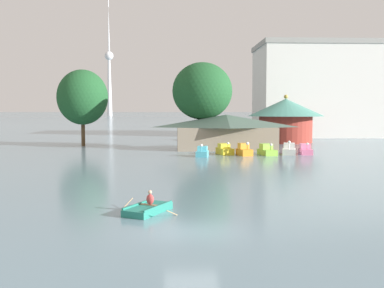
{
  "coord_description": "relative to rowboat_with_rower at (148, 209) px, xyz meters",
  "views": [
    {
      "loc": [
        -0.76,
        -20.6,
        5.6
      ],
      "look_at": [
        0.73,
        17.83,
        2.67
      ],
      "focal_mm": 42.51,
      "sensor_mm": 36.0,
      "label": 1
    }
  ],
  "objects": [
    {
      "name": "ground_plane",
      "position": [
        2.21,
        -3.8,
        -0.22
      ],
      "size": [
        2000.0,
        2000.0,
        0.0
      ],
      "primitive_type": "plane",
      "color": "slate"
    },
    {
      "name": "rowboat_with_rower",
      "position": [
        0.0,
        0.0,
        0.0
      ],
      "size": [
        3.95,
        3.44,
        1.58
      ],
      "rotation": [
        0.0,
        0.0,
        4.22
      ],
      "color": "#237A6B",
      "rests_on": "ground"
    },
    {
      "name": "pedal_boat_cyan",
      "position": [
        4.76,
        29.51,
        0.27
      ],
      "size": [
        1.7,
        2.56,
        1.57
      ],
      "rotation": [
        0.0,
        0.0,
        -1.73
      ],
      "color": "#4CB7CC",
      "rests_on": "ground"
    },
    {
      "name": "pedal_boat_yellow",
      "position": [
        7.73,
        31.99,
        0.32
      ],
      "size": [
        2.14,
        3.07,
        1.62
      ],
      "rotation": [
        0.0,
        0.0,
        -1.32
      ],
      "color": "yellow",
      "rests_on": "ground"
    },
    {
      "name": "pedal_boat_orange",
      "position": [
        9.95,
        30.44,
        0.38
      ],
      "size": [
        1.89,
        2.53,
        1.72
      ],
      "rotation": [
        0.0,
        0.0,
        -1.31
      ],
      "color": "orange",
      "rests_on": "ground"
    },
    {
      "name": "pedal_boat_lime",
      "position": [
        12.85,
        30.95,
        0.32
      ],
      "size": [
        2.07,
        3.19,
        1.53
      ],
      "rotation": [
        0.0,
        0.0,
        -1.39
      ],
      "color": "#8CCC3F",
      "rests_on": "ground"
    },
    {
      "name": "pedal_boat_white",
      "position": [
        15.7,
        31.3,
        0.35
      ],
      "size": [
        2.2,
        2.92,
        1.81
      ],
      "rotation": [
        0.0,
        0.0,
        -1.83
      ],
      "color": "white",
      "rests_on": "ground"
    },
    {
      "name": "pedal_boat_pink",
      "position": [
        17.86,
        31.69,
        0.3
      ],
      "size": [
        1.54,
        2.65,
        1.55
      ],
      "rotation": [
        0.0,
        0.0,
        -1.64
      ],
      "color": "pink",
      "rests_on": "ground"
    },
    {
      "name": "boathouse",
      "position": [
        8.69,
        38.7,
        2.35
      ],
      "size": [
        14.73,
        6.56,
        4.89
      ],
      "color": "gray",
      "rests_on": "ground"
    },
    {
      "name": "green_roof_pavilion",
      "position": [
        20.4,
        52.37,
        4.15
      ],
      "size": [
        12.81,
        12.81,
        8.12
      ],
      "color": "#993328",
      "rests_on": "ground"
    },
    {
      "name": "shoreline_tree_tall_left",
      "position": [
        -12.58,
        45.89,
        7.24
      ],
      "size": [
        7.71,
        7.71,
        11.68
      ],
      "color": "brown",
      "rests_on": "ground"
    },
    {
      "name": "shoreline_tree_mid",
      "position": [
        5.4,
        39.98,
        7.96
      ],
      "size": [
        8.46,
        8.46,
        12.23
      ],
      "color": "brown",
      "rests_on": "ground"
    },
    {
      "name": "background_building_block",
      "position": [
        32.22,
        70.23,
        9.43
      ],
      "size": [
        26.89,
        16.09,
        19.27
      ],
      "color": "silver",
      "rests_on": "ground"
    },
    {
      "name": "distant_broadcast_tower",
      "position": [
        -57.63,
        394.25,
        49.78
      ],
      "size": [
        7.87,
        7.87,
        126.3
      ],
      "color": "silver",
      "rests_on": "ground"
    }
  ]
}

